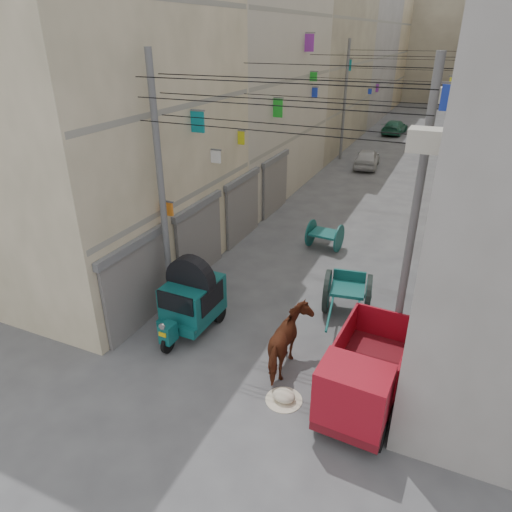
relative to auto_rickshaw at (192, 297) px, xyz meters
The scene contains 17 objects.
ground 5.89m from the auto_rickshaw, 66.19° to the right, with size 140.00×140.00×0.00m, color #424245.
building_row_left 29.87m from the auto_rickshaw, 101.11° to the left, with size 8.00×62.00×14.00m.
end_cap_building 60.99m from the auto_rickshaw, 87.80° to the left, with size 22.00×10.00×13.00m, color tan.
shutters_left 5.34m from the auto_rickshaw, 107.29° to the left, with size 0.18×14.40×2.88m.
signboards 16.69m from the auto_rickshaw, 81.92° to the left, with size 8.22×40.52×5.67m.
ac_units 9.03m from the auto_rickshaw, 21.65° to the left, with size 0.70×6.55×3.35m.
utility_poles 12.29m from the auto_rickshaw, 78.72° to the left, with size 7.40×22.20×8.00m.
overhead_cables 10.98m from the auto_rickshaw, 75.63° to the left, with size 7.40×22.52×1.12m.
auto_rickshaw is the anchor object (origin of this frame).
tonga_cart 5.00m from the auto_rickshaw, 34.04° to the left, with size 1.68×3.30×1.42m.
mini_truck 5.72m from the auto_rickshaw, 15.35° to the right, with size 1.75×3.59×1.97m.
second_cart 7.63m from the auto_rickshaw, 74.32° to the left, with size 1.43×1.29×1.18m.
feed_sack 4.24m from the auto_rickshaw, 25.92° to the right, with size 0.58×0.47×0.29m, color beige.
horse 3.45m from the auto_rickshaw, 10.15° to the right, with size 0.92×2.03×1.71m, color #5E2416.
distant_car_white 21.23m from the auto_rickshaw, 87.33° to the left, with size 1.49×3.70×1.26m, color #B9B9B9.
distant_car_grey 30.39m from the auto_rickshaw, 81.70° to the left, with size 1.31×3.75×1.23m, color #595E5A.
distant_car_green 33.81m from the auto_rickshaw, 88.53° to the left, with size 1.68×4.13×1.20m, color #216147.
Camera 1 is at (4.29, -4.75, 8.32)m, focal length 32.00 mm.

